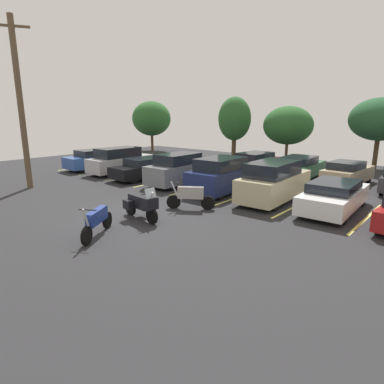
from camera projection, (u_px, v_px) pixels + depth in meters
ground at (134, 218)px, 13.62m from camera, size 44.00×44.00×0.10m
motorcycle_touring at (142, 204)px, 13.07m from camera, size 2.18×1.01×1.43m
motorcycle_second at (190, 196)px, 14.58m from camera, size 1.88×1.32×1.28m
motorcycle_third at (97, 220)px, 11.36m from camera, size 1.29×2.00×1.26m
parking_stripes at (200, 187)px, 19.09m from camera, size 23.79×5.19×0.01m
car_blue at (97, 159)px, 25.23m from camera, size 2.04×4.92×1.52m
car_silver at (120, 161)px, 23.47m from camera, size 1.85×4.91×1.85m
car_black at (146, 168)px, 21.54m from camera, size 2.10×4.84×1.37m
car_grey at (179, 169)px, 19.67m from camera, size 1.89×4.43×1.88m
car_navy at (222, 175)px, 17.71m from camera, size 2.15×4.60×1.91m
car_champagne at (274, 182)px, 15.94m from camera, size 2.06×4.97×1.97m
car_white at (334, 196)px, 14.29m from camera, size 2.11×4.89×1.36m
car_far_maroon at (257, 163)px, 23.07m from camera, size 2.17×4.85×1.56m
car_far_green at (300, 168)px, 21.45m from camera, size 2.23×4.93×1.50m
car_far_tan at (347, 173)px, 19.63m from camera, size 2.03×4.33×1.44m
utility_pole at (20, 104)px, 17.85m from camera, size 1.00×1.62×9.24m
tree_left at (380, 119)px, 24.52m from camera, size 4.44×4.44×5.39m
tree_far_left at (235, 119)px, 30.39m from camera, size 3.04×3.04×5.73m
tree_center at (288, 125)px, 28.66m from camera, size 4.31×4.31×4.85m
tree_rear at (152, 119)px, 37.22m from camera, size 4.37×4.37×5.58m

